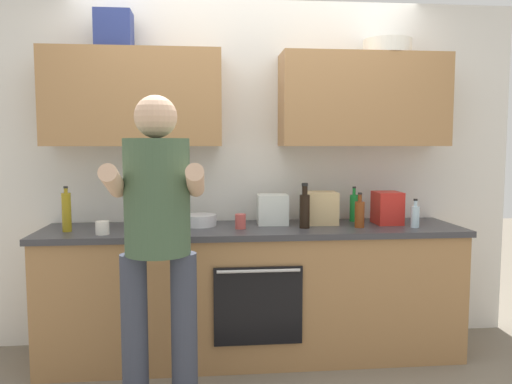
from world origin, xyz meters
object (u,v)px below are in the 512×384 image
(bottle_vinegar, at_px, (360,214))
(bottle_soy, at_px, (305,209))
(bottle_oil, at_px, (67,212))
(grocery_bag_bread, at_px, (321,208))
(bottle_water, at_px, (415,216))
(bottle_soda, at_px, (354,207))
(person_standing, at_px, (158,231))
(cup_tea, at_px, (166,222))
(potted_herb, at_px, (138,210))
(grocery_bag_crisps, at_px, (387,208))
(grocery_bag_produce, at_px, (273,209))
(mixing_bowl, at_px, (199,220))
(cup_ceramic, at_px, (240,221))
(cup_coffee, at_px, (102,228))

(bottle_vinegar, distance_m, bottle_soy, 0.38)
(bottle_oil, height_order, grocery_bag_bread, bottle_oil)
(bottle_water, height_order, bottle_soda, bottle_soda)
(person_standing, xyz_separation_m, grocery_bag_bread, (1.06, 0.85, -0.00))
(cup_tea, height_order, potted_herb, potted_herb)
(grocery_bag_crisps, bearing_deg, grocery_bag_produce, 176.14)
(bottle_oil, distance_m, grocery_bag_crisps, 2.18)
(person_standing, distance_m, grocery_bag_produce, 1.12)
(person_standing, distance_m, grocery_bag_bread, 1.36)
(cup_tea, bearing_deg, grocery_bag_crisps, 4.09)
(bottle_vinegar, height_order, bottle_soy, bottle_soy)
(mixing_bowl, bearing_deg, person_standing, -103.52)
(potted_herb, distance_m, grocery_bag_bread, 1.26)
(grocery_bag_crisps, bearing_deg, grocery_bag_bread, 174.60)
(cup_tea, distance_m, grocery_bag_bread, 1.08)
(cup_ceramic, bearing_deg, cup_coffee, -171.64)
(person_standing, distance_m, cup_coffee, 0.70)
(cup_tea, height_order, grocery_bag_crisps, grocery_bag_crisps)
(cup_ceramic, distance_m, grocery_bag_bread, 0.60)
(grocery_bag_bread, bearing_deg, cup_ceramic, -165.26)
(bottle_water, bearing_deg, bottle_soy, 175.87)
(grocery_bag_bread, bearing_deg, bottle_soy, -131.75)
(bottle_water, distance_m, mixing_bowl, 1.47)
(bottle_oil, relative_size, grocery_bag_bread, 1.29)
(cup_coffee, bearing_deg, potted_herb, 37.17)
(cup_ceramic, bearing_deg, bottle_soda, 16.00)
(person_standing, relative_size, bottle_vinegar, 7.21)
(person_standing, height_order, cup_coffee, person_standing)
(grocery_bag_crisps, bearing_deg, cup_tea, -175.91)
(bottle_oil, bearing_deg, bottle_soda, 6.96)
(potted_herb, bearing_deg, person_standing, -75.22)
(potted_herb, bearing_deg, bottle_water, -2.87)
(bottle_soda, bearing_deg, bottle_soy, -148.34)
(bottle_soda, relative_size, cup_coffee, 3.04)
(bottle_soda, height_order, mixing_bowl, bottle_soda)
(bottle_soda, bearing_deg, grocery_bag_crisps, -33.69)
(person_standing, bearing_deg, grocery_bag_bread, 38.75)
(bottle_soda, distance_m, grocery_bag_produce, 0.61)
(bottle_water, distance_m, grocery_bag_crisps, 0.22)
(cup_coffee, distance_m, mixing_bowl, 0.66)
(bottle_soy, distance_m, mixing_bowl, 0.73)
(bottle_soy, height_order, grocery_bag_crisps, bottle_soy)
(person_standing, distance_m, bottle_soy, 1.14)
(cup_tea, bearing_deg, bottle_soda, 10.36)
(person_standing, height_order, cup_tea, person_standing)
(bottle_vinegar, distance_m, grocery_bag_bread, 0.29)
(bottle_soy, distance_m, cup_ceramic, 0.44)
(cup_ceramic, bearing_deg, person_standing, -124.55)
(potted_herb, relative_size, grocery_bag_crisps, 1.08)
(bottle_oil, relative_size, grocery_bag_produce, 1.39)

